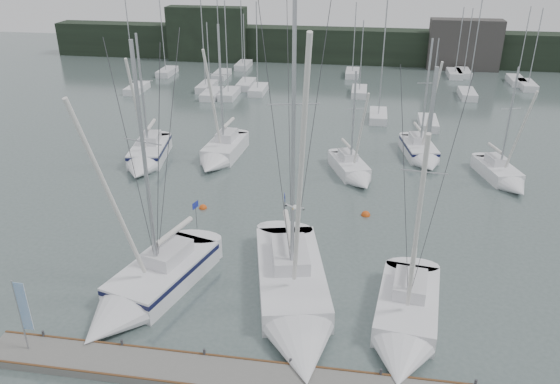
{
  "coord_description": "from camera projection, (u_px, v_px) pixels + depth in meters",
  "views": [
    {
      "loc": [
        4.51,
        -22.69,
        17.91
      ],
      "look_at": [
        0.07,
        5.0,
        4.58
      ],
      "focal_mm": 35.0,
      "sensor_mm": 36.0,
      "label": 1
    }
  ],
  "objects": [
    {
      "name": "sailboat_mid_d",
      "position": [
        422.0,
        154.0,
        47.34
      ],
      "size": [
        3.65,
        7.26,
        11.03
      ],
      "rotation": [
        0.0,
        0.0,
        0.18
      ],
      "color": "white",
      "rests_on": "ground"
    },
    {
      "name": "far_treeline",
      "position": [
        339.0,
        46.0,
        82.79
      ],
      "size": [
        90.0,
        4.0,
        5.0
      ],
      "primitive_type": "cube",
      "color": "black",
      "rests_on": "ground"
    },
    {
      "name": "dock_banner",
      "position": [
        22.0,
        310.0,
        24.43
      ],
      "size": [
        0.58,
        0.07,
        3.81
      ],
      "rotation": [
        0.0,
        0.0,
        -0.03
      ],
      "color": "#A3A6AB",
      "rests_on": "dock"
    },
    {
      "name": "buoy_b",
      "position": [
        366.0,
        215.0,
        38.29
      ],
      "size": [
        0.64,
        0.64,
        0.64
      ],
      "primitive_type": "sphere",
      "color": "#CF4B12",
      "rests_on": "ground"
    },
    {
      "name": "sailboat_near_left",
      "position": [
        143.0,
        291.0,
        29.04
      ],
      "size": [
        5.76,
        10.17,
        14.69
      ],
      "rotation": [
        0.0,
        0.0,
        -0.28
      ],
      "color": "white",
      "rests_on": "ground"
    },
    {
      "name": "far_building_left",
      "position": [
        207.0,
        34.0,
        83.22
      ],
      "size": [
        12.0,
        3.0,
        8.0
      ],
      "primitive_type": "cube",
      "color": "black",
      "rests_on": "ground"
    },
    {
      "name": "ground",
      "position": [
        264.0,
        311.0,
        28.57
      ],
      "size": [
        160.0,
        160.0,
        0.0
      ],
      "primitive_type": "plane",
      "color": "#4D5E5B",
      "rests_on": "ground"
    },
    {
      "name": "sailboat_near_center",
      "position": [
        295.0,
        306.0,
        27.95
      ],
      "size": [
        6.22,
        12.91,
        18.17
      ],
      "rotation": [
        0.0,
        0.0,
        0.23
      ],
      "color": "white",
      "rests_on": "ground"
    },
    {
      "name": "sailboat_near_right",
      "position": [
        405.0,
        328.0,
        26.49
      ],
      "size": [
        4.0,
        9.26,
        13.99
      ],
      "rotation": [
        0.0,
        0.0,
        -0.12
      ],
      "color": "white",
      "rests_on": "ground"
    },
    {
      "name": "mast_forest",
      "position": [
        324.0,
        85.0,
        69.44
      ],
      "size": [
        50.34,
        27.97,
        14.08
      ],
      "color": "white",
      "rests_on": "ground"
    },
    {
      "name": "sailboat_mid_e",
      "position": [
        505.0,
        178.0,
        42.96
      ],
      "size": [
        3.9,
        6.82,
        9.73
      ],
      "rotation": [
        0.0,
        0.0,
        0.28
      ],
      "color": "white",
      "rests_on": "ground"
    },
    {
      "name": "seagull",
      "position": [
        295.0,
        207.0,
        26.61
      ],
      "size": [
        0.95,
        0.46,
        0.19
      ],
      "rotation": [
        0.0,
        0.0,
        -0.31
      ],
      "color": "silver",
      "rests_on": "ground"
    },
    {
      "name": "far_building_right",
      "position": [
        464.0,
        45.0,
        78.01
      ],
      "size": [
        10.0,
        3.0,
        7.0
      ],
      "primitive_type": "cube",
      "color": "#3B3836",
      "rests_on": "ground"
    },
    {
      "name": "sailboat_mid_b",
      "position": [
        220.0,
        154.0,
        47.16
      ],
      "size": [
        3.27,
        8.15,
        12.21
      ],
      "rotation": [
        0.0,
        0.0,
        -0.08
      ],
      "color": "white",
      "rests_on": "ground"
    },
    {
      "name": "sailboat_mid_a",
      "position": [
        146.0,
        157.0,
        46.43
      ],
      "size": [
        3.94,
        8.67,
        11.66
      ],
      "rotation": [
        0.0,
        0.0,
        0.15
      ],
      "color": "white",
      "rests_on": "ground"
    },
    {
      "name": "dock",
      "position": [
        243.0,
        378.0,
        24.03
      ],
      "size": [
        24.0,
        2.0,
        0.4
      ],
      "primitive_type": "cube",
      "color": "slate",
      "rests_on": "ground"
    },
    {
      "name": "buoy_c",
      "position": [
        203.0,
        208.0,
        39.28
      ],
      "size": [
        0.57,
        0.57,
        0.57
      ],
      "primitive_type": "sphere",
      "color": "#CF4B12",
      "rests_on": "ground"
    },
    {
      "name": "sailboat_mid_c",
      "position": [
        354.0,
        172.0,
        43.89
      ],
      "size": [
        4.37,
        6.74,
        9.16
      ],
      "rotation": [
        0.0,
        0.0,
        0.38
      ],
      "color": "white",
      "rests_on": "ground"
    }
  ]
}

